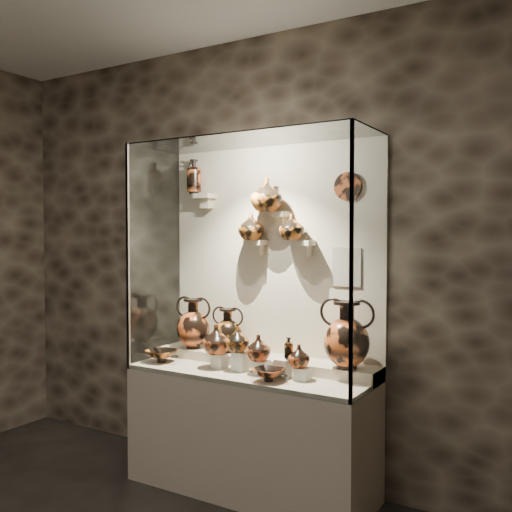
{
  "coord_description": "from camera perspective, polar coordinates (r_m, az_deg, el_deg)",
  "views": [
    {
      "loc": [
        2.02,
        -1.1,
        1.76
      ],
      "look_at": [
        0.02,
        2.22,
        1.61
      ],
      "focal_mm": 40.0,
      "sensor_mm": 36.0,
      "label": 1
    }
  ],
  "objects": [
    {
      "name": "wall_back",
      "position": [
        4.13,
        1.75,
        -0.03
      ],
      "size": [
        5.0,
        0.02,
        3.2
      ],
      "primitive_type": "cube",
      "color": "#2B221B",
      "rests_on": "ground"
    },
    {
      "name": "plinth",
      "position": [
        4.09,
        -0.57,
        -17.25
      ],
      "size": [
        1.7,
        0.6,
        0.8
      ],
      "primitive_type": "cube",
      "color": "beige",
      "rests_on": "floor"
    },
    {
      "name": "front_tier",
      "position": [
        3.97,
        -0.57,
        -11.59
      ],
      "size": [
        1.68,
        0.58,
        0.03
      ],
      "primitive_type": "cube",
      "color": "#C1B095",
      "rests_on": "plinth"
    },
    {
      "name": "rear_tier",
      "position": [
        4.11,
        0.73,
        -10.62
      ],
      "size": [
        1.7,
        0.25,
        0.1
      ],
      "primitive_type": "cube",
      "color": "#C1B095",
      "rests_on": "plinth"
    },
    {
      "name": "back_panel",
      "position": [
        4.13,
        1.71,
        -0.03
      ],
      "size": [
        1.7,
        0.03,
        1.6
      ],
      "primitive_type": "cube",
      "color": "beige",
      "rests_on": "plinth"
    },
    {
      "name": "glass_front",
      "position": [
        3.61,
        -3.03,
        -0.35
      ],
      "size": [
        1.7,
        0.01,
        1.6
      ],
      "primitive_type": "cube",
      "color": "white",
      "rests_on": "plinth"
    },
    {
      "name": "glass_left",
      "position": [
        4.36,
        -10.09,
        0.05
      ],
      "size": [
        0.01,
        0.6,
        1.6
      ],
      "primitive_type": "cube",
      "color": "white",
      "rests_on": "plinth"
    },
    {
      "name": "glass_right",
      "position": [
        3.49,
        11.35,
        -0.47
      ],
      "size": [
        0.01,
        0.6,
        1.6
      ],
      "primitive_type": "cube",
      "color": "white",
      "rests_on": "plinth"
    },
    {
      "name": "glass_top",
      "position": [
        3.91,
        -0.58,
        11.56
      ],
      "size": [
        1.7,
        0.6,
        0.01
      ],
      "primitive_type": "cube",
      "color": "white",
      "rests_on": "back_panel"
    },
    {
      "name": "frame_post_left",
      "position": [
        4.14,
        -12.67,
        -0.08
      ],
      "size": [
        0.02,
        0.02,
        1.6
      ],
      "primitive_type": "cube",
      "color": "gray",
      "rests_on": "plinth"
    },
    {
      "name": "frame_post_right",
      "position": [
        3.22,
        9.51,
        -0.68
      ],
      "size": [
        0.02,
        0.02,
        1.6
      ],
      "primitive_type": "cube",
      "color": "gray",
      "rests_on": "plinth"
    },
    {
      "name": "pedestal_a",
      "position": [
        4.03,
        -3.66,
        -10.43
      ],
      "size": [
        0.09,
        0.09,
        0.1
      ],
      "primitive_type": "cube",
      "color": "beige",
      "rests_on": "front_tier"
    },
    {
      "name": "pedestal_b",
      "position": [
        3.93,
        -1.59,
        -10.51
      ],
      "size": [
        0.09,
        0.09,
        0.13
      ],
      "primitive_type": "cube",
      "color": "beige",
      "rests_on": "front_tier"
    },
    {
      "name": "pedestal_c",
      "position": [
        3.85,
        0.58,
        -11.09
      ],
      "size": [
        0.09,
        0.09,
        0.09
      ],
      "primitive_type": "cube",
      "color": "beige",
      "rests_on": "front_tier"
    },
    {
      "name": "pedestal_d",
      "position": [
        3.77,
        2.72,
        -11.14
      ],
      "size": [
        0.09,
        0.09,
        0.12
      ],
      "primitive_type": "cube",
      "color": "beige",
      "rests_on": "front_tier"
    },
    {
      "name": "pedestal_e",
      "position": [
        3.71,
        4.66,
        -11.68
      ],
      "size": [
        0.09,
        0.09,
        0.08
      ],
      "primitive_type": "cube",
      "color": "beige",
      "rests_on": "front_tier"
    },
    {
      "name": "bracket_ul",
      "position": [
        4.37,
        -5.11,
        5.99
      ],
      "size": [
        0.14,
        0.12,
        0.04
      ],
      "primitive_type": "cube",
      "color": "beige",
      "rests_on": "back_panel"
    },
    {
      "name": "bracket_ca",
      "position": [
        4.11,
        -0.01,
        1.35
      ],
      "size": [
        0.14,
        0.12,
        0.04
      ],
      "primitive_type": "cube",
      "color": "beige",
      "rests_on": "back_panel"
    },
    {
      "name": "bracket_cb",
      "position": [
        4.01,
        2.44,
        4.19
      ],
      "size": [
        0.1,
        0.12,
        0.04
      ],
      "primitive_type": "cube",
      "color": "beige",
      "rests_on": "back_panel"
    },
    {
      "name": "bracket_cc",
      "position": [
        3.93,
        4.75,
        1.31
      ],
      "size": [
        0.14,
        0.12,
        0.04
      ],
      "primitive_type": "cube",
      "color": "beige",
      "rests_on": "back_panel"
    },
    {
      "name": "amphora_left",
      "position": [
        4.35,
        -6.28,
        -6.69
      ],
      "size": [
        0.31,
        0.31,
        0.38
      ],
      "primitive_type": null,
      "rotation": [
        0.0,
        0.0,
        0.03
      ],
      "color": "#BF5324",
      "rests_on": "rear_tier"
    },
    {
      "name": "amphora_mid",
      "position": [
        4.2,
        -2.83,
        -7.4
      ],
      "size": [
        0.29,
        0.29,
        0.32
      ],
      "primitive_type": null,
      "rotation": [
        0.0,
        0.0,
        0.15
      ],
      "color": "#AA5A1E",
      "rests_on": "rear_tier"
    },
    {
      "name": "amphora_right",
      "position": [
        3.72,
        9.03,
        -7.77
      ],
      "size": [
        0.39,
        0.39,
        0.44
      ],
      "primitive_type": null,
      "rotation": [
        0.0,
        0.0,
        -0.12
      ],
      "color": "#BF5324",
      "rests_on": "rear_tier"
    },
    {
      "name": "jug_a",
      "position": [
        3.99,
        -3.98,
        -8.31
      ],
      "size": [
        0.2,
        0.2,
        0.2
      ],
      "primitive_type": "imported",
      "rotation": [
        0.0,
        0.0,
        -0.0
      ],
      "color": "#BF5324",
      "rests_on": "pedestal_a"
    },
    {
      "name": "jug_b",
      "position": [
        3.91,
        -1.87,
        -8.33
      ],
      "size": [
        0.19,
        0.19,
        0.17
      ],
      "primitive_type": "imported",
      "rotation": [
        0.0,
        0.0,
        0.17
      ],
      "color": "#AA5A1E",
      "rests_on": "pedestal_b"
    },
    {
      "name": "jug_c",
      "position": [
        3.83,
        0.26,
        -9.17
      ],
      "size": [
        0.19,
        0.19,
        0.17
      ],
      "primitive_type": "imported",
      "rotation": [
        0.0,
        0.0,
        -0.16
      ],
      "color": "#BF5324",
      "rests_on": "pedestal_c"
    },
    {
      "name": "jug_e",
      "position": [
        3.7,
        4.33,
        -9.93
      ],
      "size": [
        0.17,
        0.17,
        0.15
      ],
      "primitive_type": "imported",
      "rotation": [
        0.0,
        0.0,
        0.27
      ],
      "color": "#BF5324",
      "rests_on": "pedestal_e"
    },
    {
      "name": "lekythos_small",
      "position": [
        3.74,
        3.31,
        -9.06
      ],
      "size": [
        0.07,
        0.07,
        0.16
      ],
      "primitive_type": null,
      "rotation": [
        0.0,
        0.0,
        0.01
      ],
      "color": "#AA5A1E",
      "rests_on": "pedestal_d"
    },
    {
      "name": "kylix_left",
      "position": [
        4.25,
        -9.39,
        -9.7
      ],
      "size": [
        0.28,
        0.24,
        0.11
      ],
      "primitive_type": null,
      "rotation": [
        0.0,
        0.0,
        0.0
      ],
      "color": "#AA5A1E",
      "rests_on": "front_tier"
    },
    {
      "name": "kylix_right",
      "position": [
        3.68,
        1.28,
        -11.65
      ],
      "size": [
        0.28,
        0.25,
        0.1
      ],
      "primitive_type": null,
      "rotation": [
        0.0,
        0.0,
        0.14
      ],
      "color": "#BF5324",
      "rests_on": "front_tier"
    },
    {
      "name": "lekythos_tall",
      "position": [
        4.43,
        -6.21,
        8.1
      ],
      "size": [
        0.13,
        0.13,
        0.3
      ],
      "primitive_type": null,
      "rotation": [
        0.0,
        0.0,
        -0.06
      ],
      "color": "#BF5324",
      "rests_on": "bracket_ul"
    },
    {
      "name": "ovoid_vase_a",
      "position": [
        4.08,
        -0.49,
        2.96
      ],
      "size": [
        0.2,
        0.2,
        0.19
      ],
      "primitive_type": "imported",
      "rotation": [
        0.0,
        0.0,
        -0.11
      ],
      "color": "#AA5A1E",
      "rests_on": "bracket_ca"
    },
    {
      "name": "ovoid_vase_b",
      "position": [
        4.0,
        1.05,
        6.12
      ],
      "size": [
        0.28,
        0.28,
        0.23
      ],
      "primitive_type": "imported",
      "rotation": [
        0.0,
        0.0,
        0.3
      ],
      "color": "#AA5A1E",
      "rests_on": "bracket_cb"
    },
    {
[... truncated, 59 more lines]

